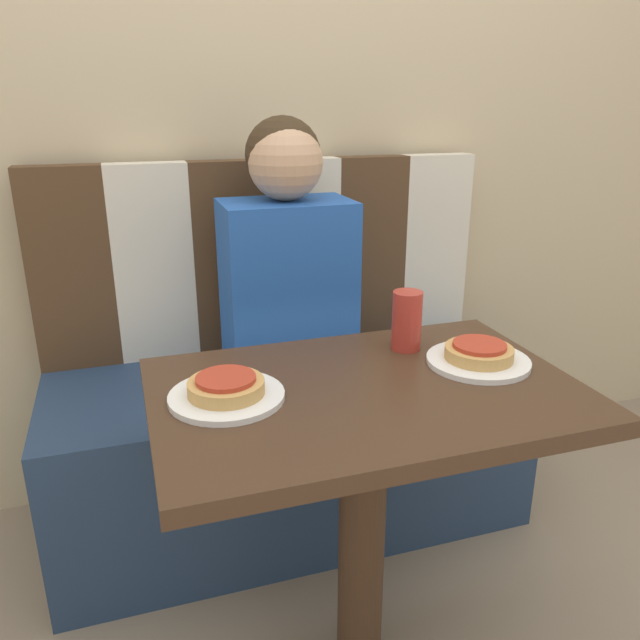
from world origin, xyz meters
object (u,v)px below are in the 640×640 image
object	(u,v)px
plate_right	(478,361)
drinking_cup	(407,321)
pizza_right	(479,351)
pizza_left	(226,386)
person	(287,254)
plate_left	(227,396)

from	to	relation	value
plate_right	drinking_cup	distance (m)	0.18
plate_right	pizza_right	distance (m)	0.02
pizza_left	plate_right	bearing A→B (deg)	-0.00
pizza_right	person	bearing A→B (deg)	115.87
plate_right	pizza_left	distance (m)	0.54
plate_right	drinking_cup	world-z (taller)	drinking_cup
person	drinking_cup	bearing A→B (deg)	-69.62
plate_right	pizza_right	world-z (taller)	pizza_right
drinking_cup	pizza_left	bearing A→B (deg)	-163.60
plate_left	drinking_cup	bearing A→B (deg)	16.40
person	pizza_right	world-z (taller)	person
pizza_left	drinking_cup	xyz separation A→B (m)	(0.43, 0.13, 0.04)
person	pizza_left	xyz separation A→B (m)	(-0.27, -0.55, -0.10)
pizza_left	drinking_cup	size ratio (longest dim) A/B	1.08
plate_left	plate_right	xyz separation A→B (m)	(0.54, 0.00, 0.00)
person	plate_right	size ratio (longest dim) A/B	3.25
person	plate_left	size ratio (longest dim) A/B	3.25
person	pizza_right	xyz separation A→B (m)	(0.27, -0.55, -0.10)
plate_right	pizza_left	bearing A→B (deg)	180.00
plate_right	pizza_left	size ratio (longest dim) A/B	1.52
plate_left	pizza_left	world-z (taller)	pizza_left
person	plate_left	xyz separation A→B (m)	(-0.27, -0.55, -0.13)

